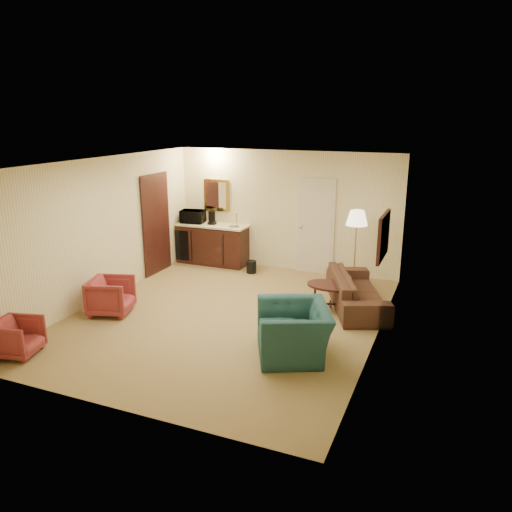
% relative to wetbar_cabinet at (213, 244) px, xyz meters
% --- Properties ---
extents(ground, '(6.00, 6.00, 0.00)m').
position_rel_wetbar_cabinet_xyz_m(ground, '(1.65, -2.72, -0.46)').
color(ground, olive).
rests_on(ground, ground).
extents(room_walls, '(5.02, 6.01, 2.61)m').
position_rel_wetbar_cabinet_xyz_m(room_walls, '(1.55, -1.95, 1.26)').
color(room_walls, beige).
rests_on(room_walls, ground).
extents(wetbar_cabinet, '(1.64, 0.58, 0.92)m').
position_rel_wetbar_cabinet_xyz_m(wetbar_cabinet, '(0.00, 0.00, 0.00)').
color(wetbar_cabinet, '#361311').
rests_on(wetbar_cabinet, ground).
extents(sofa, '(1.35, 2.16, 0.81)m').
position_rel_wetbar_cabinet_xyz_m(sofa, '(3.60, -1.42, -0.05)').
color(sofa, black).
rests_on(sofa, ground).
extents(teal_armchair, '(1.14, 1.33, 0.98)m').
position_rel_wetbar_cabinet_xyz_m(teal_armchair, '(3.14, -3.62, 0.03)').
color(teal_armchair, '#1B4043').
rests_on(teal_armchair, ground).
extents(rose_chair_near, '(0.81, 0.84, 0.70)m').
position_rel_wetbar_cabinet_xyz_m(rose_chair_near, '(-0.25, -3.35, -0.11)').
color(rose_chair_near, '#983137').
rests_on(rose_chair_near, ground).
extents(rose_chair_far, '(0.67, 0.70, 0.60)m').
position_rel_wetbar_cabinet_xyz_m(rose_chair_far, '(-0.50, -5.13, -0.16)').
color(rose_chair_far, '#983137').
rests_on(rose_chair_far, ground).
extents(coffee_table, '(0.98, 0.78, 0.49)m').
position_rel_wetbar_cabinet_xyz_m(coffee_table, '(3.23, -1.80, -0.21)').
color(coffee_table, black).
rests_on(coffee_table, ground).
extents(floor_lamp, '(0.47, 0.47, 1.57)m').
position_rel_wetbar_cabinet_xyz_m(floor_lamp, '(3.35, -0.45, 0.33)').
color(floor_lamp, '#B0823A').
rests_on(floor_lamp, ground).
extents(waste_bin, '(0.22, 0.22, 0.27)m').
position_rel_wetbar_cabinet_xyz_m(waste_bin, '(1.10, -0.32, -0.33)').
color(waste_bin, black).
rests_on(waste_bin, ground).
extents(microwave, '(0.56, 0.36, 0.36)m').
position_rel_wetbar_cabinet_xyz_m(microwave, '(-0.50, 0.00, 0.64)').
color(microwave, black).
rests_on(microwave, wetbar_cabinet).
extents(coffee_maker, '(0.17, 0.17, 0.30)m').
position_rel_wetbar_cabinet_xyz_m(coffee_maker, '(-0.01, 0.01, 0.61)').
color(coffee_maker, black).
rests_on(coffee_maker, wetbar_cabinet).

